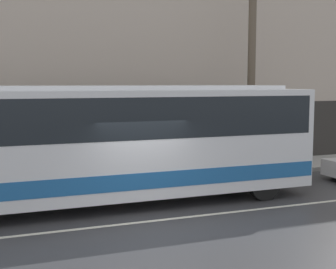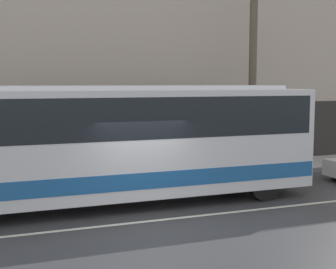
{
  "view_description": "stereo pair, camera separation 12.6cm",
  "coord_description": "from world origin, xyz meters",
  "views": [
    {
      "loc": [
        -3.73,
        -10.97,
        3.51
      ],
      "look_at": [
        1.2,
        1.93,
        1.98
      ],
      "focal_mm": 50.0,
      "sensor_mm": 36.0,
      "label": 1
    },
    {
      "loc": [
        -3.62,
        -11.02,
        3.51
      ],
      "look_at": [
        1.2,
        1.93,
        1.98
      ],
      "focal_mm": 50.0,
      "sensor_mm": 36.0,
      "label": 2
    }
  ],
  "objects": [
    {
      "name": "pedestrian_waiting",
      "position": [
        0.37,
        5.08,
        1.01
      ],
      "size": [
        0.36,
        0.36,
        1.79
      ],
      "color": "maroon",
      "rests_on": "sidewalk"
    },
    {
      "name": "utility_pole_near",
      "position": [
        5.69,
        4.72,
        4.1
      ],
      "size": [
        0.3,
        0.3,
        7.87
      ],
      "color": "brown",
      "rests_on": "sidewalk"
    },
    {
      "name": "building_facade",
      "position": [
        0.0,
        6.69,
        5.17
      ],
      "size": [
        60.0,
        0.35,
        10.71
      ],
      "color": "#B7A899",
      "rests_on": "ground_plane"
    },
    {
      "name": "ground_plane",
      "position": [
        0.0,
        0.0,
        0.0
      ],
      "size": [
        60.0,
        60.0,
        0.0
      ],
      "primitive_type": "plane",
      "color": "#38383A"
    },
    {
      "name": "lane_stripe",
      "position": [
        0.0,
        0.0,
        0.0
      ],
      "size": [
        54.0,
        0.14,
        0.01
      ],
      "color": "beige",
      "rests_on": "ground_plane"
    },
    {
      "name": "transit_bus",
      "position": [
        -0.68,
        1.93,
        1.93
      ],
      "size": [
        12.33,
        2.52,
        3.43
      ],
      "color": "silver",
      "rests_on": "ground_plane"
    },
    {
      "name": "sidewalk",
      "position": [
        0.0,
        5.28,
        0.08
      ],
      "size": [
        60.0,
        2.55,
        0.17
      ],
      "color": "#A09E99",
      "rests_on": "ground_plane"
    }
  ]
}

